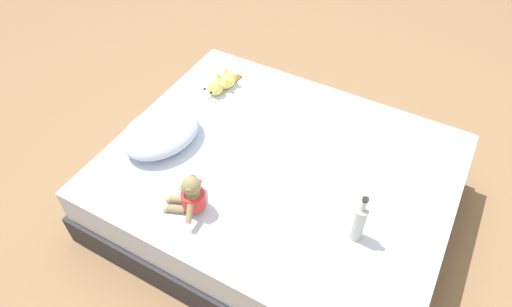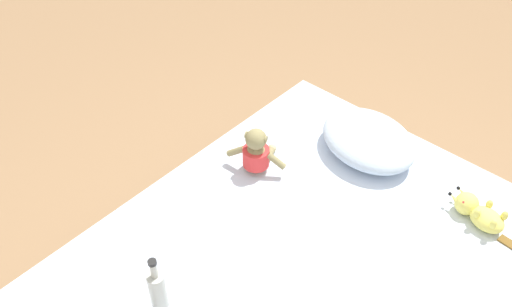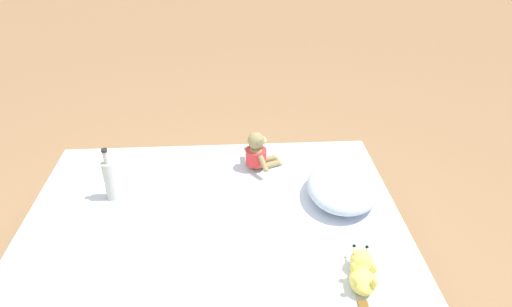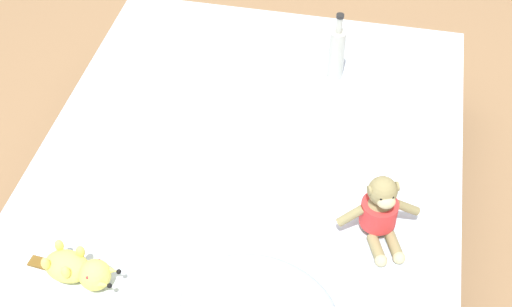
% 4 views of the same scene
% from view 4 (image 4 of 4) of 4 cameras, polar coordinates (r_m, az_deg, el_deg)
% --- Properties ---
extents(ground_plane, '(16.00, 16.00, 0.00)m').
position_cam_4_polar(ground_plane, '(3.02, -0.56, -6.29)').
color(ground_plane, '#93704C').
extents(bed, '(1.59, 1.95, 0.45)m').
position_cam_4_polar(bed, '(2.86, -0.59, -3.51)').
color(bed, '#2D2D33').
rests_on(bed, ground_plane).
extents(plush_monkey, '(0.28, 0.25, 0.24)m').
position_cam_4_polar(plush_monkey, '(2.42, 9.66, -4.50)').
color(plush_monkey, '#8E8456').
rests_on(plush_monkey, bed).
extents(plush_yellow_creature, '(0.33, 0.14, 0.10)m').
position_cam_4_polar(plush_yellow_creature, '(2.37, -13.64, -8.77)').
color(plush_yellow_creature, '#EAE066').
rests_on(plush_yellow_creature, bed).
extents(glass_bottle, '(0.06, 0.06, 0.30)m').
position_cam_4_polar(glass_bottle, '(2.99, 6.30, 7.81)').
color(glass_bottle, '#B7BCB2').
rests_on(glass_bottle, bed).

